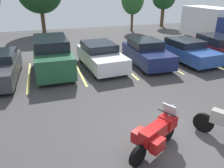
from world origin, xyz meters
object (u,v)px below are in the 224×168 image
Objects in this scene: car_blue at (187,51)px; box_truck at (213,24)px; car_green at (52,55)px; motorcycle_touring at (156,133)px; car_white at (101,56)px; car_maroon at (218,47)px; car_navy at (147,53)px.

box_truck is at bearing 37.60° from car_blue.
car_blue is at bearing -3.68° from car_green.
motorcycle_touring is at bearing -129.68° from car_blue.
car_white is at bearing -161.45° from box_truck.
car_white is 0.71× the size of box_truck.
car_white reaches higher than car_maroon.
car_maroon is at bearing 0.67° from car_blue.
car_white is 2.91m from car_navy.
car_blue is 2.49m from car_maroon.
car_maroon reaches higher than motorcycle_touring.
car_white is 8.23m from car_maroon.
box_truck is at bearing 26.11° from car_navy.
motorcycle_touring is 0.43× the size of car_white.
car_navy is (2.89, -0.29, 0.01)m from car_white.
box_truck reaches higher than car_blue.
car_white is at bearing -2.95° from car_green.
car_maroon is (11.02, -0.52, -0.23)m from car_green.
motorcycle_touring is 7.79m from car_white.
car_blue is at bearing -179.33° from car_maroon.
car_maroon is at bearing -2.70° from car_green.
car_green is 11.03m from car_maroon.
car_green is 1.03× the size of car_white.
car_green is 0.73× the size of box_truck.
car_navy is 5.33m from car_maroon.
car_green is at bearing 106.92° from motorcycle_touring.
car_blue is (5.73, -0.40, -0.04)m from car_white.
car_navy reaches higher than motorcycle_touring.
car_blue is (8.53, -0.55, -0.26)m from car_green.
car_white reaches higher than motorcycle_touring.
car_green is at bearing -165.56° from box_truck.
car_blue is (2.83, -0.11, -0.05)m from car_navy.
car_white is 1.05× the size of car_navy.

